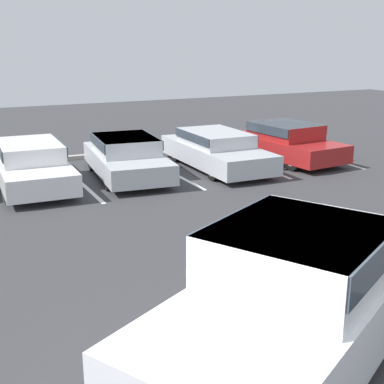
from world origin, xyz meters
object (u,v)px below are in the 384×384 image
Objects in this scene: parked_sedan_d at (216,149)px; wheel_stop_curb at (58,159)px; pickup_truck at (307,290)px; parked_sedan_b at (31,163)px; parked_sedan_c at (126,155)px; parked_sedan_e at (286,141)px.

wheel_stop_curb is (-4.34, 3.16, -0.55)m from parked_sedan_d.
pickup_truck is 12.96m from wheel_stop_curb.
parked_sedan_b is 1.04× the size of parked_sedan_c.
pickup_truck is at bearing -21.46° from parked_sedan_d.
parked_sedan_e is 7.71m from wheel_stop_curb.
parked_sedan_e is 2.24× the size of wheel_stop_curb.
parked_sedan_d is at bearing 38.93° from pickup_truck.
parked_sedan_b is 2.38× the size of wheel_stop_curb.
parked_sedan_b is at bearing -98.30° from parked_sedan_e.
parked_sedan_c is at bearing -65.45° from wheel_stop_curb.
pickup_truck is 9.94m from parked_sedan_c.
parked_sedan_b is 5.67m from parked_sedan_d.
parked_sedan_b reaches higher than parked_sedan_c.
parked_sedan_e is at bearing 89.31° from parked_sedan_b.
pickup_truck is 10.21m from parked_sedan_b.
pickup_truck reaches higher than parked_sedan_c.
parked_sedan_c is at bearing -91.42° from parked_sedan_d.
parked_sedan_c is 5.58m from parked_sedan_e.
parked_sedan_c is 3.41m from wheel_stop_curb.
pickup_truck is at bearing -40.07° from parked_sedan_e.
wheel_stop_curb is at bearing 157.11° from parked_sedan_b.
parked_sedan_c is 2.28× the size of wheel_stop_curb.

